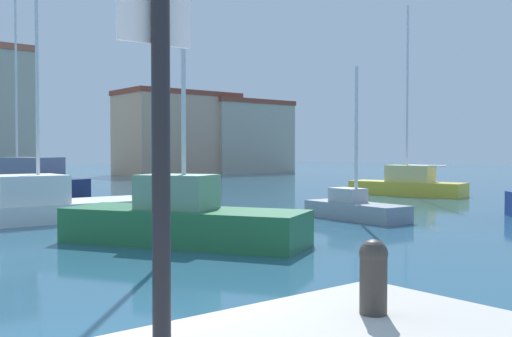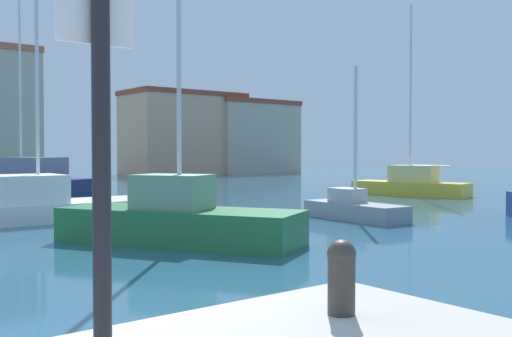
# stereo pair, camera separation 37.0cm
# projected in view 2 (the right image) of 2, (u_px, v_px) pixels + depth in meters

# --- Properties ---
(water) EXTENTS (160.00, 160.00, 0.00)m
(water) POSITION_uv_depth(u_px,v_px,m) (211.00, 198.00, 31.18)
(water) COLOR #285670
(water) RESTS_ON ground
(mooring_bollard) EXTENTS (0.26, 0.26, 0.67)m
(mooring_bollard) POSITION_uv_depth(u_px,v_px,m) (341.00, 274.00, 5.29)
(mooring_bollard) COLOR #38332D
(mooring_bollard) RESTS_ON pier_quay
(sailboat_navy_outer_mooring) EXTENTS (5.72, 8.37, 11.81)m
(sailboat_navy_outer_mooring) POSITION_uv_depth(u_px,v_px,m) (24.00, 181.00, 32.31)
(sailboat_navy_outer_mooring) COLOR #19234C
(sailboat_navy_outer_mooring) RESTS_ON water
(sailboat_green_center_channel) EXTENTS (5.06, 6.69, 9.06)m
(sailboat_green_center_channel) POSITION_uv_depth(u_px,v_px,m) (178.00, 219.00, 15.73)
(sailboat_green_center_channel) COLOR #28703D
(sailboat_green_center_channel) RESTS_ON water
(sailboat_white_distant_north) EXTENTS (8.30, 2.89, 12.38)m
(sailboat_white_distant_north) POSITION_uv_depth(u_px,v_px,m) (36.00, 204.00, 20.75)
(sailboat_white_distant_north) COLOR white
(sailboat_white_distant_north) RESTS_ON water
(sailboat_yellow_distant_east) EXTENTS (3.22, 6.57, 10.49)m
(sailboat_yellow_distant_east) POSITION_uv_depth(u_px,v_px,m) (411.00, 184.00, 32.83)
(sailboat_yellow_distant_east) COLOR gold
(sailboat_yellow_distant_east) RESTS_ON water
(sailboat_grey_inner_mooring) EXTENTS (1.60, 4.17, 5.47)m
(sailboat_grey_inner_mooring) POSITION_uv_depth(u_px,v_px,m) (354.00, 208.00, 21.26)
(sailboat_grey_inner_mooring) COLOR gray
(sailboat_grey_inner_mooring) RESTS_ON water
(harbor_office) EXTENTS (12.37, 6.89, 8.69)m
(harbor_office) POSITION_uv_depth(u_px,v_px,m) (184.00, 133.00, 63.23)
(harbor_office) COLOR tan
(harbor_office) RESTS_ON ground
(warehouse_block) EXTENTS (10.59, 9.12, 8.20)m
(warehouse_block) POSITION_uv_depth(u_px,v_px,m) (242.00, 137.00, 68.83)
(warehouse_block) COLOR #B2A893
(warehouse_block) RESTS_ON ground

